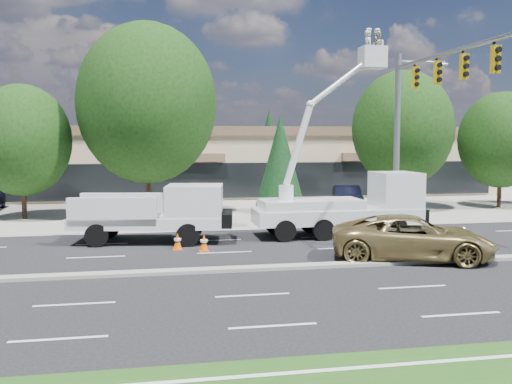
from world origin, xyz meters
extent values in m
plane|color=black|center=(0.00, 0.00, 0.00)|extent=(140.00, 140.00, 0.00)
cube|color=gray|center=(0.00, 20.00, 0.01)|extent=(140.00, 22.00, 0.01)
cube|color=gray|center=(0.00, 0.00, 0.06)|extent=(120.00, 0.55, 0.12)
cube|color=tan|center=(0.00, 30.00, 2.50)|extent=(50.00, 15.00, 5.00)
cube|color=brown|center=(0.00, 30.00, 5.15)|extent=(50.40, 15.40, 0.70)
cube|color=black|center=(0.00, 22.45, 1.50)|extent=(48.00, 0.12, 2.60)
cylinder|color=#332114|center=(-10.00, 15.00, 1.24)|extent=(0.28, 0.28, 2.48)
ellipsoid|color=black|center=(-10.00, 15.00, 4.48)|extent=(5.52, 5.52, 6.34)
cylinder|color=#332114|center=(-3.00, 15.00, 1.84)|extent=(0.28, 0.28, 3.67)
ellipsoid|color=black|center=(-3.00, 15.00, 6.63)|extent=(8.16, 8.16, 9.38)
cylinder|color=#332114|center=(5.00, 15.00, 0.40)|extent=(0.26, 0.26, 0.80)
cone|color=black|center=(5.00, 15.00, 3.24)|extent=(3.06, 3.06, 5.59)
cylinder|color=#332114|center=(13.00, 15.00, 1.45)|extent=(0.28, 0.28, 2.89)
ellipsoid|color=black|center=(13.00, 15.00, 5.22)|extent=(6.43, 6.43, 7.39)
cylinder|color=#332114|center=(20.00, 15.00, 1.25)|extent=(0.28, 0.28, 2.49)
ellipsoid|color=black|center=(20.00, 15.00, 4.50)|extent=(5.53, 5.53, 6.36)
cylinder|color=#332114|center=(-4.00, 42.00, 0.40)|extent=(0.26, 0.26, 0.80)
cone|color=black|center=(-4.00, 42.00, 5.34)|extent=(5.05, 5.05, 9.22)
cylinder|color=#332114|center=(10.00, 42.00, 0.40)|extent=(0.26, 0.26, 0.80)
cone|color=black|center=(10.00, 42.00, 4.20)|extent=(3.97, 3.97, 7.26)
cylinder|color=#332114|center=(22.00, 42.00, 0.40)|extent=(0.26, 0.26, 0.80)
cone|color=black|center=(22.00, 42.00, 4.63)|extent=(4.38, 4.38, 7.99)
cylinder|color=gray|center=(10.00, 9.20, 4.50)|extent=(0.32, 0.32, 9.00)
cylinder|color=gray|center=(10.00, 4.20, 8.30)|extent=(0.20, 10.00, 0.20)
cylinder|color=gray|center=(11.30, 9.20, 8.60)|extent=(2.60, 0.12, 0.12)
cube|color=gold|center=(10.00, 7.20, 7.55)|extent=(0.32, 0.22, 1.05)
cube|color=gold|center=(10.00, 5.00, 7.55)|extent=(0.32, 0.22, 1.05)
cube|color=gold|center=(10.00, 2.80, 7.55)|extent=(0.32, 0.22, 1.05)
cube|color=gold|center=(10.00, 0.60, 7.55)|extent=(0.32, 0.22, 1.05)
cube|color=silver|center=(-3.03, 6.20, 0.93)|extent=(6.89, 3.41, 0.49)
cube|color=silver|center=(-0.97, 5.88, 1.70)|extent=(2.75, 2.71, 1.65)
cube|color=black|center=(-0.26, 5.77, 1.92)|extent=(0.41, 2.08, 1.10)
cube|color=silver|center=(-4.18, 7.44, 1.48)|extent=(3.74, 0.90, 1.21)
cube|color=silver|center=(-4.50, 5.37, 1.48)|extent=(3.74, 0.90, 1.21)
cube|color=silver|center=(5.70, 6.20, 0.98)|extent=(7.82, 2.39, 0.68)
cube|color=silver|center=(8.63, 6.18, 2.00)|extent=(1.96, 2.30, 1.95)
cube|color=black|center=(9.36, 6.18, 2.15)|extent=(0.09, 1.95, 1.17)
cube|color=silver|center=(4.44, 6.21, 1.51)|extent=(4.70, 2.27, 0.49)
cylinder|color=silver|center=(3.27, 6.21, 2.05)|extent=(0.68, 0.68, 0.78)
cube|color=silver|center=(7.34, 6.19, 8.32)|extent=(1.08, 0.88, 1.05)
imported|color=beige|center=(7.13, 6.19, 8.71)|extent=(0.41, 0.62, 1.68)
imported|color=beige|center=(7.56, 6.19, 8.71)|extent=(0.64, 0.82, 1.68)
ellipsoid|color=white|center=(7.13, 6.19, 9.57)|extent=(0.25, 0.25, 0.18)
ellipsoid|color=white|center=(7.56, 6.19, 9.57)|extent=(0.25, 0.25, 0.18)
cube|color=#F65907|center=(-1.82, 4.20, 0.01)|extent=(0.40, 0.40, 0.03)
cone|color=#F65907|center=(-1.82, 4.20, 0.35)|extent=(0.36, 0.36, 0.70)
cylinder|color=white|center=(-1.82, 4.20, 0.42)|extent=(0.29, 0.29, 0.10)
cube|color=#F65907|center=(-0.78, 3.68, 0.01)|extent=(0.40, 0.40, 0.03)
cone|color=#F65907|center=(-0.78, 3.68, 0.35)|extent=(0.36, 0.36, 0.70)
cylinder|color=white|center=(-0.78, 3.68, 0.42)|extent=(0.29, 0.29, 0.10)
cube|color=#F65907|center=(8.06, 3.23, 0.01)|extent=(0.40, 0.40, 0.03)
cone|color=#F65907|center=(8.06, 3.23, 0.35)|extent=(0.36, 0.36, 0.70)
cylinder|color=white|center=(8.06, 3.23, 0.42)|extent=(0.29, 0.29, 0.10)
imported|color=olive|center=(6.84, 0.60, 0.84)|extent=(6.62, 4.65, 1.68)
imported|color=black|center=(9.72, 16.00, 0.76)|extent=(2.59, 4.85, 1.52)
camera|label=1|loc=(-2.88, -19.22, 4.55)|focal=40.00mm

